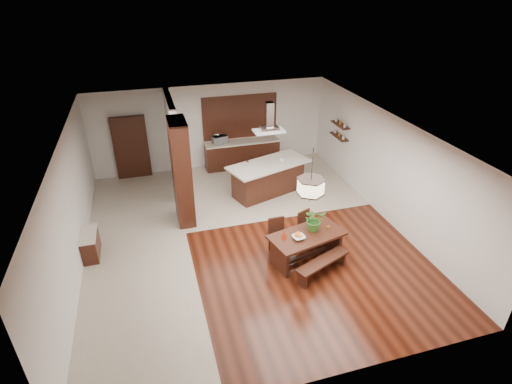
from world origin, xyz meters
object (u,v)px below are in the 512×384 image
object	(u,v)px
fruit_bowl	(299,237)
island_cup	(282,160)
dining_chair_right	(308,228)
hallway_console	(91,245)
range_hood	(269,117)
dining_table	(307,241)
foliage_plant	(314,220)
pendant_lantern	(311,176)
dining_bench	(322,267)
dining_chair_left	(279,237)
kitchen_island	(268,178)
microwave	(220,139)

from	to	relation	value
fruit_bowl	island_cup	distance (m)	3.58
dining_chair_right	hallway_console	bearing A→B (deg)	147.76
island_cup	range_hood	bearing A→B (deg)	171.14
fruit_bowl	island_cup	size ratio (longest dim) A/B	2.14
dining_table	foliage_plant	xyz separation A→B (m)	(0.22, 0.13, 0.47)
pendant_lantern	dining_chair_right	bearing A→B (deg)	64.56
dining_bench	foliage_plant	xyz separation A→B (m)	(0.07, 0.75, 0.81)
dining_chair_left	kitchen_island	distance (m)	3.08
foliage_plant	dining_chair_right	bearing A→B (deg)	81.00
microwave	dining_bench	bearing A→B (deg)	-95.37
fruit_bowl	kitchen_island	xyz separation A→B (m)	(0.39, 3.53, -0.24)
dining_chair_left	pendant_lantern	bearing A→B (deg)	-38.74
pendant_lantern	kitchen_island	xyz separation A→B (m)	(0.14, 3.42, -1.71)
dining_chair_left	range_hood	xyz separation A→B (m)	(0.69, 3.01, 2.00)
dining_chair_left	microwave	xyz separation A→B (m)	(-0.36, 5.20, 0.62)
microwave	dining_table	bearing A→B (deg)	-95.83
dining_bench	foliage_plant	distance (m)	1.11
hallway_console	kitchen_island	world-z (taller)	kitchen_island
dining_chair_right	fruit_bowl	size ratio (longest dim) A/B	3.02
dining_chair_right	pendant_lantern	bearing A→B (deg)	-137.27
pendant_lantern	foliage_plant	bearing A→B (deg)	31.00
pendant_lantern	range_hood	xyz separation A→B (m)	(0.14, 3.43, 0.22)
dining_chair_right	fruit_bowl	distance (m)	0.98
pendant_lantern	microwave	bearing A→B (deg)	99.27
dining_chair_left	pendant_lantern	world-z (taller)	pendant_lantern
hallway_console	foliage_plant	size ratio (longest dim) A/B	1.57
dining_chair_left	fruit_bowl	bearing A→B (deg)	-62.26
fruit_bowl	kitchen_island	size ratio (longest dim) A/B	0.11
fruit_bowl	dining_bench	bearing A→B (deg)	-51.15
pendant_lantern	kitchen_island	world-z (taller)	pendant_lantern
hallway_console	fruit_bowl	xyz separation A→B (m)	(4.70, -1.70, 0.45)
dining_chair_left	microwave	size ratio (longest dim) A/B	1.95
pendant_lantern	kitchen_island	distance (m)	3.83
dining_chair_right	microwave	xyz separation A→B (m)	(-1.22, 4.99, 0.64)
microwave	kitchen_island	bearing A→B (deg)	-79.46
dining_table	range_hood	xyz separation A→B (m)	(0.14, 3.43, 1.93)
dining_chair_left	dining_chair_right	world-z (taller)	dining_chair_left
island_cup	dining_bench	bearing A→B (deg)	-95.64
dining_chair_right	kitchen_island	bearing A→B (deg)	71.43
dining_table	dining_chair_left	size ratio (longest dim) A/B	2.06
foliage_plant	range_hood	size ratio (longest dim) A/B	0.62
pendant_lantern	kitchen_island	size ratio (longest dim) A/B	0.48
dining_bench	dining_chair_right	bearing A→B (deg)	83.30
hallway_console	dining_chair_right	distance (m)	5.34
dining_chair_left	island_cup	world-z (taller)	island_cup
foliage_plant	dining_bench	bearing A→B (deg)	-95.17
dining_table	microwave	xyz separation A→B (m)	(-0.92, 5.62, 0.54)
dining_chair_right	fruit_bowl	xyz separation A→B (m)	(-0.55, -0.74, 0.33)
dining_table	range_hood	size ratio (longest dim) A/B	2.13
dining_bench	dining_table	bearing A→B (deg)	103.85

